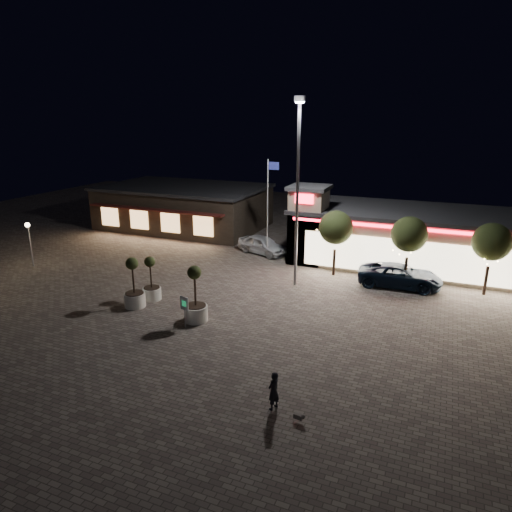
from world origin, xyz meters
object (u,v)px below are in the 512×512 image
at_px(pedestrian, 274,391).
at_px(valet_sign, 184,306).
at_px(planter_left, 152,286).
at_px(planter_mid, 134,292).
at_px(pickup_truck, 400,276).
at_px(white_sedan, 263,245).

distance_m(pedestrian, valet_sign, 8.67).
relative_size(planter_left, planter_mid, 0.91).
relative_size(pedestrian, planter_mid, 0.52).
bearing_deg(planter_mid, pickup_truck, 33.89).
bearing_deg(pickup_truck, planter_left, 117.95).
height_order(pickup_truck, valet_sign, valet_sign).
distance_m(pickup_truck, planter_mid, 17.58).
relative_size(planter_left, valet_sign, 1.58).
relative_size(white_sedan, planter_mid, 1.45).
height_order(pickup_truck, pedestrian, pedestrian).
distance_m(pickup_truck, planter_left, 16.60).
bearing_deg(pickup_truck, pedestrian, 166.19).
bearing_deg(white_sedan, planter_left, -172.94).
bearing_deg(pedestrian, white_sedan, -137.93).
height_order(pickup_truck, white_sedan, white_sedan).
height_order(pickup_truck, planter_mid, planter_mid).
bearing_deg(planter_left, valet_sign, -33.44).
height_order(planter_left, valet_sign, planter_left).
distance_m(pedestrian, planter_mid, 13.03).
bearing_deg(white_sedan, valet_sign, -155.05).
bearing_deg(planter_mid, valet_sign, -16.79).
xyz_separation_m(planter_left, valet_sign, (4.03, -2.66, 0.38)).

